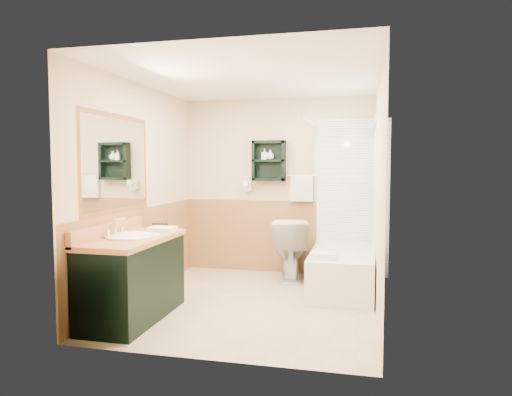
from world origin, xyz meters
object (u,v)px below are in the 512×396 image
object	(u,v)px
vanity	(133,278)
soap_bottle_a	(265,157)
wall_shelf	(269,161)
hair_dryer	(248,186)
bathtub	(342,270)
soap_bottle_b	(270,156)
toilet	(290,249)
vanity_book	(152,216)

from	to	relation	value
vanity	soap_bottle_a	size ratio (longest dim) A/B	8.47
wall_shelf	hair_dryer	size ratio (longest dim) A/B	2.29
wall_shelf	hair_dryer	bearing A→B (deg)	175.24
vanity	soap_bottle_a	distance (m)	2.61
vanity	bathtub	distance (m)	2.43
bathtub	soap_bottle_b	bearing A→B (deg)	146.14
bathtub	soap_bottle_a	distance (m)	1.86
vanity	toilet	size ratio (longest dim) A/B	1.54
toilet	soap_bottle_a	bearing A→B (deg)	-43.39
toilet	vanity_book	xyz separation A→B (m)	(-1.40, -1.11, 0.51)
vanity_book	soap_bottle_a	distance (m)	1.84
hair_dryer	bathtub	distance (m)	1.78
bathtub	vanity_book	xyz separation A→B (m)	(-2.08, -0.71, 0.67)
wall_shelf	toilet	distance (m)	1.23
vanity	soap_bottle_a	bearing A→B (deg)	68.75
vanity_book	soap_bottle_a	xyz separation A→B (m)	(1.00, 1.38, 0.69)
wall_shelf	bathtub	size ratio (longest dim) A/B	0.37
vanity	soap_bottle_a	xyz separation A→B (m)	(0.84, 2.16, 1.20)
vanity	hair_dryer	bearing A→B (deg)	74.77
hair_dryer	toilet	size ratio (longest dim) A/B	0.29
vanity	soap_bottle_a	world-z (taller)	soap_bottle_a
hair_dryer	bathtub	bearing A→B (deg)	-27.98
wall_shelf	soap_bottle_b	distance (m)	0.07
vanity	soap_bottle_b	xyz separation A→B (m)	(0.92, 2.16, 1.22)
wall_shelf	toilet	world-z (taller)	wall_shelf
toilet	hair_dryer	bearing A→B (deg)	-34.21
toilet	vanity_book	world-z (taller)	vanity_book
vanity	bathtub	size ratio (longest dim) A/B	0.84
soap_bottle_a	soap_bottle_b	xyz separation A→B (m)	(0.08, 0.00, 0.02)
hair_dryer	vanity	world-z (taller)	hair_dryer
vanity_book	soap_bottle_b	world-z (taller)	soap_bottle_b
bathtub	vanity_book	bearing A→B (deg)	-161.20
wall_shelf	bathtub	world-z (taller)	wall_shelf
soap_bottle_a	soap_bottle_b	world-z (taller)	soap_bottle_b
hair_dryer	soap_bottle_b	xyz separation A→B (m)	(0.32, -0.03, 0.42)
vanity	toilet	distance (m)	2.25
vanity_book	hair_dryer	bearing A→B (deg)	33.30
vanity	vanity_book	xyz separation A→B (m)	(-0.17, 0.77, 0.51)
wall_shelf	toilet	size ratio (longest dim) A/B	0.68
vanity	vanity_book	distance (m)	0.94
soap_bottle_a	vanity	bearing A→B (deg)	-111.25
toilet	vanity_book	bearing A→B (deg)	29.55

